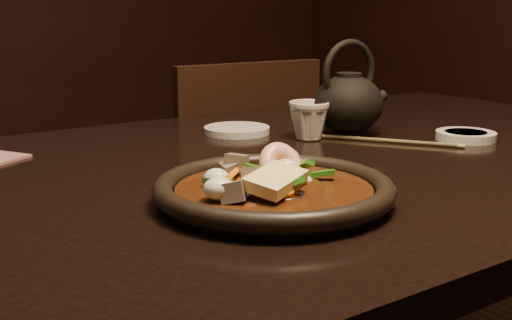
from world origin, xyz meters
TOP-DOWN VIEW (x-y plane):
  - table at (0.00, 0.00)m, footprint 1.60×0.90m
  - chair at (0.22, 0.57)m, footprint 0.42×0.42m
  - plate at (-0.17, -0.18)m, footprint 0.29×0.29m
  - stirfry at (-0.17, -0.17)m, footprint 0.19×0.17m
  - soy_dish at (0.34, -0.06)m, footprint 0.11×0.11m
  - saucer_right at (0.03, 0.22)m, footprint 0.12×0.12m
  - tea_cup at (0.11, 0.10)m, footprint 0.09×0.09m
  - chopsticks at (0.20, -0.00)m, footprint 0.15×0.22m
  - teapot at (0.19, 0.09)m, footprint 0.16×0.13m

SIDE VIEW (x-z plane):
  - chair at x=0.22m, z-range 0.04..0.90m
  - table at x=0.00m, z-range 0.30..1.05m
  - chopsticks at x=0.20m, z-range 0.75..0.76m
  - saucer_right at x=0.03m, z-range 0.75..0.76m
  - soy_dish at x=0.34m, z-range 0.75..0.76m
  - plate at x=-0.17m, z-range 0.75..0.78m
  - stirfry at x=-0.17m, z-range 0.74..0.80m
  - tea_cup at x=0.11m, z-range 0.75..0.82m
  - teapot at x=0.19m, z-range 0.73..0.90m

